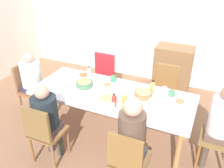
% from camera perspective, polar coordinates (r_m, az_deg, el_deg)
% --- Properties ---
extents(ground_plane, '(7.08, 7.08, 0.00)m').
position_cam_1_polar(ground_plane, '(3.83, 0.00, -11.76)').
color(ground_plane, '#91674B').
extents(wall_back, '(6.14, 0.12, 2.60)m').
position_cam_1_polar(wall_back, '(5.03, 10.14, 14.76)').
color(wall_back, silver).
rests_on(wall_back, ground_plane).
extents(dining_table, '(2.26, 0.91, 0.74)m').
position_cam_1_polar(dining_table, '(3.43, 0.00, -3.26)').
color(dining_table, white).
rests_on(dining_table, ground_plane).
extents(person_0, '(0.31, 0.31, 1.19)m').
position_cam_1_polar(person_0, '(3.21, 24.08, -7.97)').
color(person_0, brown).
rests_on(person_0, ground_plane).
extents(chair_1, '(0.40, 0.40, 0.90)m').
position_cam_1_polar(chair_1, '(4.38, -2.27, 1.95)').
color(chair_1, '#B3272B').
rests_on(chair_1, ground_plane).
extents(chair_2, '(0.40, 0.40, 0.90)m').
position_cam_1_polar(chair_2, '(2.76, 3.77, -17.20)').
color(chair_2, olive).
rests_on(chair_2, ground_plane).
extents(person_2, '(0.30, 0.30, 1.25)m').
position_cam_1_polar(person_2, '(2.67, 4.64, -12.48)').
color(person_2, '#3E4345').
rests_on(person_2, ground_plane).
extents(chair_3, '(0.40, 0.40, 0.90)m').
position_cam_1_polar(chair_3, '(4.27, -18.82, -0.44)').
color(chair_3, brown).
rests_on(chair_3, ground_plane).
extents(person_3, '(0.32, 0.32, 1.12)m').
position_cam_1_polar(person_3, '(4.14, -18.25, 1.34)').
color(person_3, '#2F3146').
rests_on(person_3, ground_plane).
extents(chair_4, '(0.40, 0.40, 0.90)m').
position_cam_1_polar(chair_4, '(4.06, 12.21, -1.07)').
color(chair_4, brown).
rests_on(chair_4, ground_plane).
extents(chair_5, '(0.40, 0.40, 0.90)m').
position_cam_1_polar(chair_5, '(3.21, -15.78, -10.61)').
color(chair_5, '#95653B').
rests_on(chair_5, ground_plane).
extents(person_5, '(0.31, 0.31, 1.12)m').
position_cam_1_polar(person_5, '(3.17, -15.16, -7.35)').
color(person_5, '#3A3B45').
rests_on(person_5, ground_plane).
extents(plate_0, '(0.22, 0.22, 0.04)m').
position_cam_1_polar(plate_0, '(3.05, 4.88, -5.99)').
color(plate_0, white).
rests_on(plate_0, dining_table).
extents(plate_1, '(0.21, 0.21, 0.04)m').
position_cam_1_polar(plate_1, '(3.31, 15.66, -4.08)').
color(plate_1, '#EDE8C8').
rests_on(plate_1, dining_table).
extents(plate_2, '(0.25, 0.25, 0.04)m').
position_cam_1_polar(plate_2, '(3.88, -6.70, 2.07)').
color(plate_2, beige).
rests_on(plate_2, dining_table).
extents(plate_3, '(0.23, 0.23, 0.04)m').
position_cam_1_polar(plate_3, '(3.57, -1.14, -0.26)').
color(plate_3, silver).
rests_on(plate_3, dining_table).
extents(bowl_0, '(0.25, 0.25, 0.09)m').
position_cam_1_polar(bowl_0, '(3.33, 7.38, -2.21)').
color(bowl_0, '#A36E46').
rests_on(bowl_0, dining_table).
extents(bowl_1, '(0.27, 0.27, 0.10)m').
position_cam_1_polar(bowl_1, '(3.14, -1.01, -3.90)').
color(bowl_1, beige).
rests_on(bowl_1, dining_table).
extents(bowl_2, '(0.24, 0.24, 0.10)m').
position_cam_1_polar(bowl_2, '(3.57, -6.51, 0.15)').
color(bowl_2, '#4E7756').
rests_on(bowl_2, dining_table).
extents(cup_0, '(0.11, 0.08, 0.08)m').
position_cam_1_polar(cup_0, '(3.09, 12.80, -5.61)').
color(cup_0, white).
rests_on(cup_0, dining_table).
extents(cup_1, '(0.11, 0.07, 0.09)m').
position_cam_1_polar(cup_1, '(3.67, 0.30, 1.22)').
color(cup_1, '#418B5E').
rests_on(cup_1, dining_table).
extents(cup_2, '(0.12, 0.09, 0.08)m').
position_cam_1_polar(cup_2, '(2.87, 10.69, -8.44)').
color(cup_2, white).
rests_on(cup_2, dining_table).
extents(cup_3, '(0.11, 0.07, 0.09)m').
position_cam_1_polar(cup_3, '(3.46, 12.20, -1.41)').
color(cup_3, white).
rests_on(cup_3, dining_table).
extents(cup_4, '(0.12, 0.08, 0.09)m').
position_cam_1_polar(cup_4, '(3.41, 13.83, -2.15)').
color(cup_4, '#4F875F').
rests_on(cup_4, dining_table).
extents(cup_5, '(0.12, 0.09, 0.10)m').
position_cam_1_polar(cup_5, '(3.16, 9.47, -4.24)').
color(cup_5, white).
rests_on(cup_5, dining_table).
extents(bottle_0, '(0.06, 0.06, 0.19)m').
position_cam_1_polar(bottle_0, '(3.06, 0.48, -3.98)').
color(bottle_0, '#CF3837').
rests_on(bottle_0, dining_table).
extents(bottle_1, '(0.07, 0.07, 0.22)m').
position_cam_1_polar(bottle_1, '(3.04, 2.95, -4.10)').
color(bottle_1, gold).
rests_on(bottle_1, dining_table).
extents(bottle_2, '(0.07, 0.07, 0.18)m').
position_cam_1_polar(bottle_2, '(3.43, 9.53, -0.67)').
color(bottle_2, tan).
rests_on(bottle_2, dining_table).
extents(bottle_3, '(0.06, 0.06, 0.22)m').
position_cam_1_polar(bottle_3, '(3.72, -5.42, 2.48)').
color(bottle_3, silver).
rests_on(bottle_3, dining_table).
extents(side_cabinet, '(0.70, 0.44, 0.90)m').
position_cam_1_polar(side_cabinet, '(4.93, 14.05, 3.54)').
color(side_cabinet, olive).
rests_on(side_cabinet, ground_plane).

